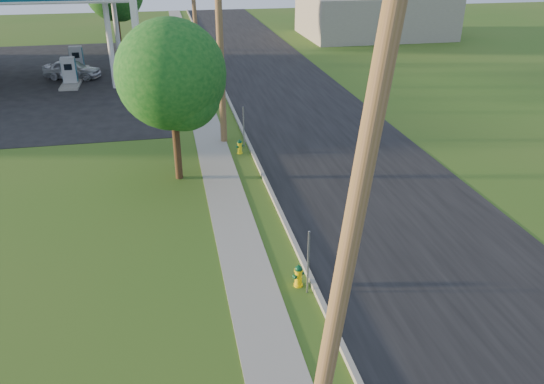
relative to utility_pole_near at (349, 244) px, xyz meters
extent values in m
cube|color=black|center=(5.10, 11.00, -4.79)|extent=(8.00, 120.00, 0.02)
cube|color=gray|center=(1.10, 11.00, -4.73)|extent=(0.15, 120.00, 0.15)
cube|color=gray|center=(-0.65, 11.00, -4.79)|extent=(1.50, 120.00, 0.03)
cylinder|color=brown|center=(0.00, 0.00, -0.05)|extent=(1.31, 0.32, 9.48)
cylinder|color=brown|center=(0.00, 18.00, 0.10)|extent=(0.32, 0.32, 9.80)
cylinder|color=brown|center=(0.00, 36.00, -0.05)|extent=(0.49, 0.32, 9.50)
cube|color=gray|center=(0.85, 5.20, -3.80)|extent=(0.05, 0.04, 2.00)
cube|color=gray|center=(0.85, 17.00, -3.80)|extent=(0.05, 0.04, 2.00)
cube|color=gray|center=(0.85, 29.20, -3.80)|extent=(0.05, 0.04, 2.00)
cylinder|color=silver|center=(-5.90, 29.70, -2.05)|extent=(0.36, 0.36, 5.50)
cylinder|color=silver|center=(-5.90, 36.30, -2.05)|extent=(0.36, 0.36, 5.50)
cube|color=gray|center=(-8.90, 31.00, -4.71)|extent=(1.20, 3.20, 0.18)
cube|color=#9EA0A3|center=(-8.90, 31.00, -3.75)|extent=(0.90, 0.50, 1.70)
cube|color=#05475F|center=(-8.90, 31.00, -3.75)|extent=(0.94, 0.40, 1.50)
cube|color=black|center=(-8.90, 30.73, -3.50)|extent=(0.50, 0.02, 0.40)
cube|color=gray|center=(-8.90, 35.00, -4.71)|extent=(1.20, 3.20, 0.18)
cube|color=#9EA0A3|center=(-8.90, 35.00, -3.75)|extent=(0.90, 0.50, 1.70)
cube|color=#05475F|center=(-8.90, 35.00, -3.75)|extent=(0.94, 0.40, 1.50)
cube|color=black|center=(-8.90, 34.73, -3.50)|extent=(0.50, 0.02, 0.40)
cylinder|color=gray|center=(-3.90, 23.50, -2.30)|extent=(0.24, 0.24, 5.00)
cube|color=silver|center=(-3.90, 23.50, 1.00)|extent=(0.30, 2.00, 2.00)
cube|color=gray|center=(18.60, 46.00, -2.80)|extent=(14.00, 10.00, 4.00)
cylinder|color=#352113|center=(-2.35, 13.96, -3.13)|extent=(0.30, 0.30, 3.34)
sphere|color=#0D4715|center=(-2.35, 13.96, -0.46)|extent=(4.28, 4.28, 4.28)
sphere|color=#0D4715|center=(-1.95, 13.66, -1.13)|extent=(2.94, 2.94, 2.94)
cylinder|color=#352113|center=(-6.24, 42.98, -2.89)|extent=(0.30, 0.30, 3.83)
sphere|color=#0D4715|center=(-5.84, 42.68, -0.59)|extent=(3.37, 3.37, 3.37)
cylinder|color=yellow|center=(0.68, 5.57, -4.77)|extent=(0.27, 0.27, 0.06)
cylinder|color=yellow|center=(0.68, 5.57, -4.52)|extent=(0.21, 0.21, 0.57)
cylinder|color=yellow|center=(0.68, 5.57, -4.27)|extent=(0.27, 0.27, 0.04)
sphere|color=#083B1E|center=(0.68, 5.57, -4.23)|extent=(0.22, 0.22, 0.22)
cylinder|color=#083B1E|center=(0.68, 5.57, -4.12)|extent=(0.05, 0.05, 0.06)
cylinder|color=#083B1E|center=(0.73, 5.45, -4.44)|extent=(0.14, 0.15, 0.10)
cylinder|color=#083B1E|center=(0.56, 5.52, -4.44)|extent=(0.12, 0.12, 0.09)
cylinder|color=#083B1E|center=(0.80, 5.63, -4.44)|extent=(0.12, 0.12, 0.09)
cylinder|color=yellow|center=(0.53, 16.24, -4.78)|extent=(0.25, 0.25, 0.05)
cylinder|color=yellow|center=(0.53, 16.24, -4.53)|extent=(0.20, 0.20, 0.55)
cylinder|color=yellow|center=(0.53, 16.24, -4.29)|extent=(0.25, 0.25, 0.04)
sphere|color=#053D21|center=(0.53, 16.24, -4.26)|extent=(0.21, 0.21, 0.21)
cylinder|color=#053D21|center=(0.53, 16.24, -4.15)|extent=(0.05, 0.05, 0.05)
cylinder|color=#053D21|center=(0.58, 16.12, -4.46)|extent=(0.13, 0.14, 0.10)
cylinder|color=#053D21|center=(0.41, 16.19, -4.46)|extent=(0.12, 0.11, 0.08)
cylinder|color=#053D21|center=(0.65, 16.28, -4.46)|extent=(0.12, 0.11, 0.08)
cylinder|color=gold|center=(0.59, 27.38, -4.77)|extent=(0.27, 0.27, 0.06)
cylinder|color=gold|center=(0.59, 27.38, -4.51)|extent=(0.21, 0.21, 0.58)
cylinder|color=gold|center=(0.59, 27.38, -4.26)|extent=(0.27, 0.27, 0.04)
sphere|color=#053519|center=(0.59, 27.38, -4.22)|extent=(0.22, 0.22, 0.22)
cylinder|color=#053519|center=(0.59, 27.38, -4.10)|extent=(0.05, 0.05, 0.06)
cylinder|color=#053519|center=(0.61, 27.24, -4.43)|extent=(0.12, 0.13, 0.11)
cylinder|color=#053519|center=(0.46, 27.36, -4.43)|extent=(0.11, 0.10, 0.09)
cylinder|color=#053519|center=(0.73, 27.39, -4.43)|extent=(0.11, 0.10, 0.09)
imported|color=silver|center=(-9.02, 32.96, -4.13)|extent=(4.21, 2.62, 1.34)
camera|label=1|loc=(-2.56, -6.66, 4.28)|focal=35.00mm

